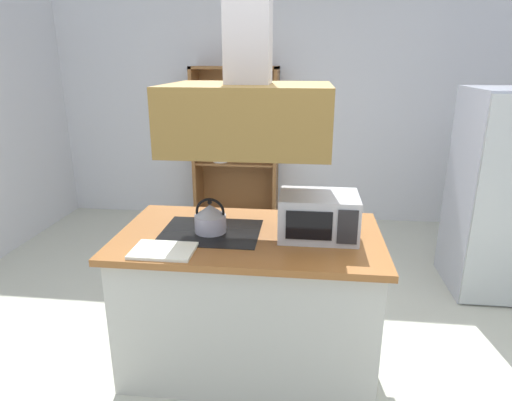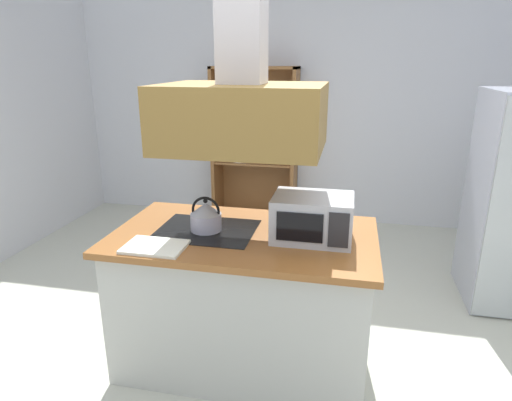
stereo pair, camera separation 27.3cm
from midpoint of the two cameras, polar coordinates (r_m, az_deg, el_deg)
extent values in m
plane|color=beige|center=(3.02, 1.09, -21.45)|extent=(7.80, 7.80, 0.00)
cube|color=silver|center=(5.36, 4.37, 11.80)|extent=(6.00, 0.12, 2.70)
cube|color=#BBBBB0|center=(2.89, -3.60, -13.02)|extent=(1.52, 0.85, 0.86)
cube|color=#935828|center=(2.69, -3.79, -4.76)|extent=(1.60, 0.93, 0.04)
cube|color=black|center=(2.73, -8.75, -4.07)|extent=(0.60, 0.48, 0.00)
cube|color=olive|center=(2.50, -4.13, 10.72)|extent=(0.90, 0.70, 0.36)
cube|color=#B3B9BA|center=(3.73, 27.75, -0.81)|extent=(0.44, 0.03, 1.66)
cube|color=brown|center=(5.36, -9.15, 6.95)|extent=(0.04, 0.40, 1.84)
cube|color=brown|center=(5.18, 1.08, 6.81)|extent=(0.04, 0.40, 1.84)
cube|color=brown|center=(5.16, -4.35, 16.80)|extent=(0.99, 0.40, 0.03)
cube|color=brown|center=(5.49, -3.92, -2.12)|extent=(0.99, 0.40, 0.08)
cube|color=brown|center=(5.43, -3.75, 7.29)|extent=(0.99, 0.02, 1.84)
cube|color=brown|center=(5.29, -4.08, 4.96)|extent=(0.91, 0.36, 0.02)
cube|color=brown|center=(5.21, -4.19, 9.89)|extent=(0.91, 0.36, 0.02)
cylinder|color=white|center=(5.27, -6.09, 5.26)|extent=(0.18, 0.18, 0.05)
cylinder|color=white|center=(5.26, -6.11, 5.74)|extent=(0.17, 0.17, 0.05)
cylinder|color=silver|center=(5.14, -2.97, 10.61)|extent=(0.01, 0.01, 0.12)
cone|color=silver|center=(5.12, -2.98, 11.72)|extent=(0.07, 0.07, 0.08)
cylinder|color=silver|center=(5.11, -1.19, 10.60)|extent=(0.01, 0.01, 0.12)
cone|color=silver|center=(5.10, -1.19, 11.71)|extent=(0.07, 0.07, 0.08)
cylinder|color=#B7B5C8|center=(2.71, -8.81, -3.01)|extent=(0.19, 0.19, 0.11)
cone|color=#B1B5C4|center=(2.68, -8.90, -1.27)|extent=(0.18, 0.18, 0.07)
sphere|color=black|center=(2.67, -8.94, -0.28)|extent=(0.03, 0.03, 0.03)
torus|color=black|center=(2.69, -8.88, -1.56)|extent=(0.18, 0.02, 0.18)
cube|color=white|center=(2.51, -15.03, -6.35)|extent=(0.34, 0.24, 0.02)
cube|color=#B7BABF|center=(2.61, 5.12, -2.00)|extent=(0.46, 0.34, 0.26)
cube|color=black|center=(2.44, 3.70, -3.34)|extent=(0.26, 0.01, 0.17)
cube|color=#262628|center=(2.44, 8.67, -3.51)|extent=(0.11, 0.01, 0.20)
camera|label=1|loc=(0.14, -92.63, -0.85)|focal=30.88mm
camera|label=2|loc=(0.14, 87.37, 0.85)|focal=30.88mm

